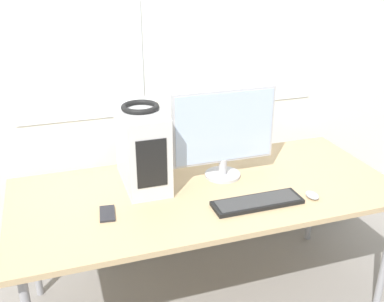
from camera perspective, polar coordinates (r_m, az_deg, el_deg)
name	(u,v)px	position (r m, az deg, el deg)	size (l,w,h in m)	color
wall_back	(173,50)	(2.65, -2.38, 12.72)	(8.00, 0.07, 2.70)	silver
desk	(206,196)	(2.36, 1.78, -5.79)	(1.98, 0.89, 0.74)	tan
pc_tower	(142,147)	(2.33, -6.36, 0.49)	(0.21, 0.43, 0.41)	silver
headphones	(140,107)	(2.26, -6.61, 5.59)	(0.19, 0.19, 0.03)	black
monitor_main	(224,131)	(2.37, 4.08, 2.49)	(0.56, 0.19, 0.49)	#B7B7BC
keyboard	(257,202)	(2.22, 8.30, -6.46)	(0.45, 0.14, 0.02)	black
mouse	(312,195)	(2.33, 15.02, -5.44)	(0.06, 0.09, 0.03)	#B2B2B7
cell_phone	(107,214)	(2.16, -10.71, -7.81)	(0.09, 0.15, 0.01)	#232328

